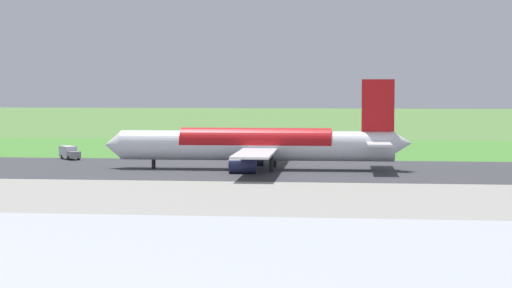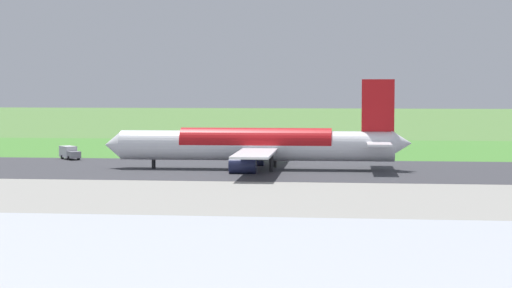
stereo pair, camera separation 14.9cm
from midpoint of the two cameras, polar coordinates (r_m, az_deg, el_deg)
ground_plane at (r=156.31m, az=4.98°, el=-1.68°), size 800.00×800.00×0.00m
runway_asphalt at (r=156.30m, az=4.98°, el=-1.67°), size 600.00×39.97×0.06m
apron_concrete at (r=90.06m, az=4.00°, el=-5.73°), size 440.00×110.00×0.05m
grass_verge_foreground at (r=201.01m, az=5.27°, el=-0.45°), size 600.00×80.00×0.04m
airliner_main at (r=156.80m, az=0.17°, el=-0.05°), size 54.01×44.08×15.88m
service_truck_baggage at (r=181.75m, az=-11.74°, el=-0.53°), size 5.50×5.85×2.65m
no_stopping_sign at (r=203.54m, az=3.69°, el=0.02°), size 0.60×0.10×2.48m
traffic_cone_orange at (r=199.93m, az=2.75°, el=-0.39°), size 0.40×0.40×0.55m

